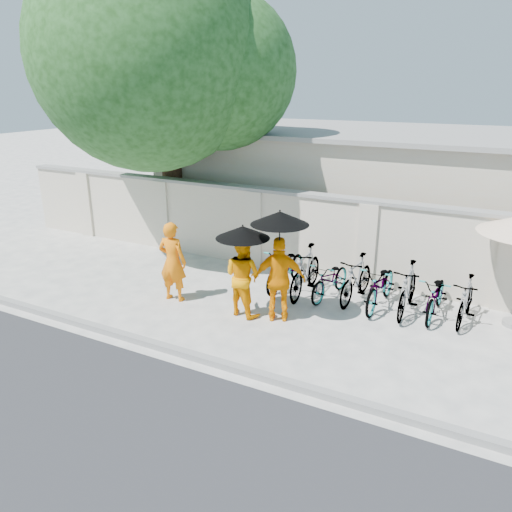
% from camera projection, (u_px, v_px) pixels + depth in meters
% --- Properties ---
extents(ground, '(80.00, 80.00, 0.00)m').
position_uv_depth(ground, '(228.00, 318.00, 10.37)').
color(ground, silver).
extents(kerb, '(40.00, 0.16, 0.12)m').
position_uv_depth(kerb, '(179.00, 352.00, 8.93)').
color(kerb, gray).
rests_on(kerb, ground).
extents(compound_wall, '(20.00, 0.30, 2.00)m').
position_uv_depth(compound_wall, '(328.00, 238.00, 12.28)').
color(compound_wall, beige).
rests_on(compound_wall, ground).
extents(building_behind, '(14.00, 6.00, 3.20)m').
position_uv_depth(building_behind, '(405.00, 190.00, 14.81)').
color(building_behind, '#B4AFA1').
rests_on(building_behind, ground).
extents(shade_tree, '(6.70, 6.20, 8.20)m').
position_uv_depth(shade_tree, '(161.00, 63.00, 12.80)').
color(shade_tree, brown).
rests_on(shade_tree, ground).
extents(monk_left, '(0.70, 0.49, 1.80)m').
position_uv_depth(monk_left, '(173.00, 262.00, 10.96)').
color(monk_left, orange).
rests_on(monk_left, ground).
extents(monk_center, '(0.94, 0.80, 1.71)m').
position_uv_depth(monk_center, '(243.00, 276.00, 10.28)').
color(monk_center, '#FF9700').
rests_on(monk_center, ground).
extents(parasol_center, '(1.09, 1.09, 0.98)m').
position_uv_depth(parasol_center, '(243.00, 232.00, 9.87)').
color(parasol_center, black).
rests_on(parasol_center, ground).
extents(monk_right, '(1.13, 0.82, 1.78)m').
position_uv_depth(monk_right, '(280.00, 280.00, 9.99)').
color(monk_right, orange).
rests_on(monk_right, ground).
extents(parasol_right, '(1.14, 1.14, 1.31)m').
position_uv_depth(parasol_right, '(280.00, 218.00, 9.49)').
color(parasol_right, black).
rests_on(parasol_right, ground).
extents(bike_0, '(0.70, 1.89, 0.98)m').
position_uv_depth(bike_0, '(286.00, 268.00, 11.77)').
color(bike_0, gray).
rests_on(bike_0, ground).
extents(bike_1, '(0.61, 1.91, 1.13)m').
position_uv_depth(bike_1, '(305.00, 271.00, 11.34)').
color(bike_1, gray).
rests_on(bike_1, ground).
extents(bike_2, '(0.79, 1.70, 0.86)m').
position_uv_depth(bike_2, '(330.00, 279.00, 11.23)').
color(bike_2, gray).
rests_on(bike_2, ground).
extents(bike_3, '(0.64, 1.77, 1.04)m').
position_uv_depth(bike_3, '(356.00, 279.00, 11.02)').
color(bike_3, gray).
rests_on(bike_3, ground).
extents(bike_4, '(0.71, 1.89, 0.98)m').
position_uv_depth(bike_4, '(381.00, 285.00, 10.74)').
color(bike_4, gray).
rests_on(bike_4, ground).
extents(bike_5, '(0.53, 1.79, 1.07)m').
position_uv_depth(bike_5, '(408.00, 289.00, 10.43)').
color(bike_5, gray).
rests_on(bike_5, ground).
extents(bike_6, '(0.64, 1.75, 0.91)m').
position_uv_depth(bike_6, '(436.00, 296.00, 10.31)').
color(bike_6, gray).
rests_on(bike_6, ground).
extents(bike_7, '(0.56, 1.60, 0.95)m').
position_uv_depth(bike_7, '(466.00, 301.00, 10.03)').
color(bike_7, gray).
rests_on(bike_7, ground).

